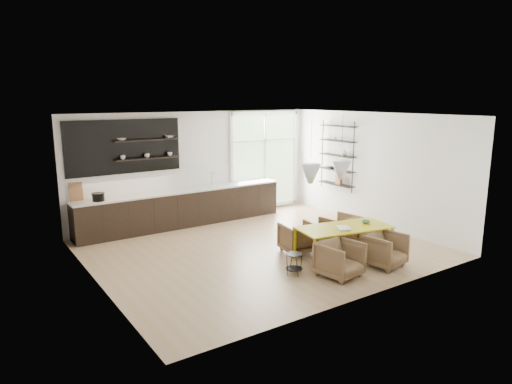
% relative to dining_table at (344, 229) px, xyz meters
% --- Properties ---
extents(room, '(7.02, 6.01, 2.91)m').
position_rel_dining_table_xyz_m(room, '(-0.44, 2.59, 0.81)').
color(room, tan).
rests_on(room, ground).
extents(kitchen_run, '(5.54, 0.69, 2.75)m').
position_rel_dining_table_xyz_m(kitchen_run, '(-1.71, 4.18, -0.05)').
color(kitchen_run, black).
rests_on(kitchen_run, ground).
extents(right_shelving, '(0.26, 1.22, 1.90)m').
position_rel_dining_table_xyz_m(right_shelving, '(2.34, 2.67, 1.00)').
color(right_shelving, black).
rests_on(right_shelving, ground).
extents(dining_table, '(2.03, 1.19, 0.70)m').
position_rel_dining_table_xyz_m(dining_table, '(0.00, 0.00, 0.00)').
color(dining_table, '#AFA505').
rests_on(dining_table, ground).
extents(armchair_back_left, '(0.79, 0.81, 0.64)m').
position_rel_dining_table_xyz_m(armchair_back_left, '(-0.48, 0.87, -0.33)').
color(armchair_back_left, brown).
rests_on(armchair_back_left, ground).
extents(armchair_back_right, '(0.83, 0.84, 0.68)m').
position_rel_dining_table_xyz_m(armchair_back_right, '(0.61, 0.71, -0.31)').
color(armchair_back_right, brown).
rests_on(armchair_back_right, ground).
extents(armchair_front_left, '(0.81, 0.83, 0.67)m').
position_rel_dining_table_xyz_m(armchair_front_left, '(-0.70, -0.62, -0.31)').
color(armchair_front_left, brown).
rests_on(armchair_front_left, ground).
extents(armchair_front_right, '(0.83, 0.85, 0.67)m').
position_rel_dining_table_xyz_m(armchair_front_right, '(0.41, -0.71, -0.32)').
color(armchair_front_right, brown).
rests_on(armchair_front_right, ground).
extents(wire_stool, '(0.32, 0.32, 0.40)m').
position_rel_dining_table_xyz_m(wire_stool, '(-1.33, -0.07, -0.39)').
color(wire_stool, black).
rests_on(wire_stool, ground).
extents(table_book, '(0.36, 0.39, 0.03)m').
position_rel_dining_table_xyz_m(table_book, '(-0.21, -0.04, 0.06)').
color(table_book, white).
rests_on(table_book, dining_table).
extents(table_bowl, '(0.24, 0.24, 0.06)m').
position_rel_dining_table_xyz_m(table_bowl, '(0.57, -0.05, 0.08)').
color(table_bowl, '#568656').
rests_on(table_bowl, dining_table).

